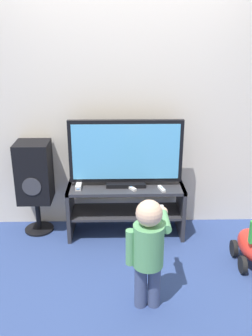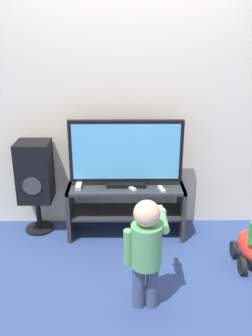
{
  "view_description": "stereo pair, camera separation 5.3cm",
  "coord_description": "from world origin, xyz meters",
  "px_view_note": "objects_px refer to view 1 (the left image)",
  "views": [
    {
      "loc": [
        -0.08,
        -3.18,
        1.98
      ],
      "look_at": [
        0.0,
        0.12,
        0.74
      ],
      "focal_mm": 40.0,
      "sensor_mm": 36.0,
      "label": 1
    },
    {
      "loc": [
        -0.03,
        -3.18,
        1.98
      ],
      "look_at": [
        0.0,
        0.12,
        0.74
      ],
      "focal_mm": 40.0,
      "sensor_mm": 36.0,
      "label": 2
    }
  ],
  "objects_px": {
    "game_console": "(79,186)",
    "speaker_tower": "(34,174)",
    "television": "(126,154)",
    "remote_primary": "(161,189)",
    "remote_secondary": "(131,188)",
    "child": "(149,246)"
  },
  "relations": [
    {
      "from": "game_console",
      "to": "speaker_tower",
      "type": "bearing_deg",
      "value": 165.06
    },
    {
      "from": "remote_secondary",
      "to": "speaker_tower",
      "type": "distance_m",
      "value": 0.97
    },
    {
      "from": "remote_primary",
      "to": "speaker_tower",
      "type": "bearing_deg",
      "value": 171.27
    },
    {
      "from": "game_console",
      "to": "child",
      "type": "xyz_separation_m",
      "value": [
        0.6,
        -1.03,
        -0.03
      ]
    },
    {
      "from": "remote_primary",
      "to": "speaker_tower",
      "type": "height_order",
      "value": "speaker_tower"
    },
    {
      "from": "game_console",
      "to": "remote_secondary",
      "type": "relative_size",
      "value": 1.34
    },
    {
      "from": "remote_secondary",
      "to": "child",
      "type": "distance_m",
      "value": 0.99
    },
    {
      "from": "television",
      "to": "game_console",
      "type": "xyz_separation_m",
      "value": [
        -0.46,
        -0.06,
        -0.3
      ]
    },
    {
      "from": "television",
      "to": "remote_secondary",
      "type": "xyz_separation_m",
      "value": [
        0.05,
        -0.1,
        -0.31
      ]
    },
    {
      "from": "remote_secondary",
      "to": "child",
      "type": "relative_size",
      "value": 0.14
    },
    {
      "from": "remote_primary",
      "to": "remote_secondary",
      "type": "relative_size",
      "value": 1.06
    },
    {
      "from": "remote_primary",
      "to": "speaker_tower",
      "type": "relative_size",
      "value": 0.14
    },
    {
      "from": "television",
      "to": "remote_secondary",
      "type": "relative_size",
      "value": 8.61
    },
    {
      "from": "remote_secondary",
      "to": "speaker_tower",
      "type": "relative_size",
      "value": 0.13
    },
    {
      "from": "child",
      "to": "speaker_tower",
      "type": "xyz_separation_m",
      "value": [
        -1.04,
        1.15,
        0.11
      ]
    },
    {
      "from": "television",
      "to": "speaker_tower",
      "type": "height_order",
      "value": "television"
    },
    {
      "from": "television",
      "to": "speaker_tower",
      "type": "relative_size",
      "value": 1.14
    },
    {
      "from": "remote_primary",
      "to": "remote_secondary",
      "type": "height_order",
      "value": "same"
    },
    {
      "from": "speaker_tower",
      "to": "remote_secondary",
      "type": "bearing_deg",
      "value": -9.74
    },
    {
      "from": "speaker_tower",
      "to": "remote_primary",
      "type": "bearing_deg",
      "value": -8.73
    },
    {
      "from": "television",
      "to": "speaker_tower",
      "type": "distance_m",
      "value": 0.93
    },
    {
      "from": "television",
      "to": "remote_secondary",
      "type": "distance_m",
      "value": 0.33
    }
  ]
}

